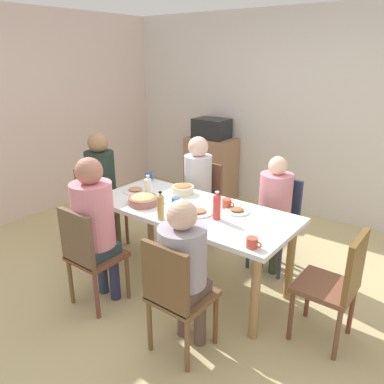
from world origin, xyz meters
TOP-DOWN VIEW (x-y plane):
  - ground_plane at (0.00, 0.00)m, footprint 6.44×6.44m
  - wall_back at (0.00, 2.31)m, footprint 5.61×0.12m
  - wall_left at (-2.74, 0.00)m, footprint 0.12×4.73m
  - dining_table at (0.00, 0.00)m, footprint 1.85×0.83m
  - chair_0 at (1.30, 0.00)m, footprint 0.40×0.40m
  - chair_1 at (-0.46, -0.79)m, footprint 0.40×0.40m
  - person_1 at (-0.46, -0.71)m, footprint 0.33×0.33m
  - chair_2 at (0.46, 0.79)m, footprint 0.40×0.40m
  - person_2 at (0.46, 0.70)m, footprint 0.31×0.31m
  - chair_3 at (0.46, -0.79)m, footprint 0.40×0.40m
  - person_3 at (0.46, -0.70)m, footprint 0.34×0.34m
  - chair_4 at (-1.30, 0.00)m, footprint 0.40×0.40m
  - person_4 at (-1.21, 0.00)m, footprint 0.31×0.31m
  - chair_5 at (-0.46, 0.79)m, footprint 0.40×0.40m
  - person_5 at (-0.46, 0.70)m, footprint 0.30×0.30m
  - plate_0 at (0.37, 0.16)m, footprint 0.21×0.21m
  - plate_1 at (0.12, -0.07)m, footprint 0.24×0.24m
  - plate_2 at (-0.70, 0.00)m, footprint 0.24×0.24m
  - bowl_0 at (-0.30, 0.24)m, footprint 0.22×0.22m
  - bowl_1 at (-0.40, -0.20)m, footprint 0.27×0.27m
  - cup_0 at (-0.83, 0.33)m, footprint 0.11×0.08m
  - cup_1 at (-0.14, -0.05)m, footprint 0.11×0.08m
  - cup_2 at (0.25, 0.19)m, footprint 0.12×0.08m
  - cup_3 at (0.78, -0.33)m, footprint 0.12×0.08m
  - bottle_0 at (-0.05, -0.35)m, footprint 0.06×0.06m
  - bottle_1 at (0.31, -0.07)m, footprint 0.07×0.07m
  - bottle_2 at (-0.50, -0.03)m, footprint 0.07×0.07m
  - side_cabinet at (-1.17, 2.01)m, footprint 0.70×0.44m
  - microwave at (-1.17, 2.01)m, footprint 0.48×0.36m

SIDE VIEW (x-z plane):
  - ground_plane at x=0.00m, z-range 0.00..0.00m
  - side_cabinet at x=-1.17m, z-range 0.00..0.90m
  - chair_0 at x=1.30m, z-range 0.06..0.96m
  - chair_1 at x=-0.46m, z-range 0.06..0.96m
  - chair_2 at x=0.46m, z-range 0.06..0.96m
  - chair_3 at x=0.46m, z-range 0.06..0.96m
  - chair_4 at x=-1.30m, z-range 0.06..0.96m
  - chair_5 at x=-0.46m, z-range 0.06..0.96m
  - dining_table at x=0.00m, z-range 0.29..1.05m
  - person_2 at x=0.46m, z-range 0.12..1.27m
  - person_3 at x=0.46m, z-range 0.13..1.29m
  - person_5 at x=-0.46m, z-range 0.13..1.35m
  - person_4 at x=-1.21m, z-range 0.13..1.41m
  - plate_1 at x=0.12m, z-range 0.75..0.79m
  - plate_0 at x=0.37m, z-range 0.75..0.79m
  - plate_2 at x=-0.70m, z-range 0.75..0.79m
  - person_1 at x=-0.46m, z-range 0.13..1.43m
  - cup_3 at x=0.78m, z-range 0.76..0.83m
  - cup_1 at x=-0.14m, z-range 0.76..0.84m
  - cup_2 at x=0.25m, z-range 0.76..0.84m
  - bowl_1 at x=-0.40m, z-range 0.76..0.85m
  - bowl_0 at x=-0.30m, z-range 0.76..0.85m
  - cup_0 at x=-0.83m, z-range 0.76..0.86m
  - bottle_2 at x=-0.50m, z-range 0.75..0.97m
  - bottle_1 at x=0.31m, z-range 0.75..0.99m
  - bottle_0 at x=-0.05m, z-range 0.75..1.00m
  - microwave at x=-1.17m, z-range 0.90..1.18m
  - wall_back at x=0.00m, z-range 0.00..2.60m
  - wall_left at x=-2.74m, z-range 0.00..2.60m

